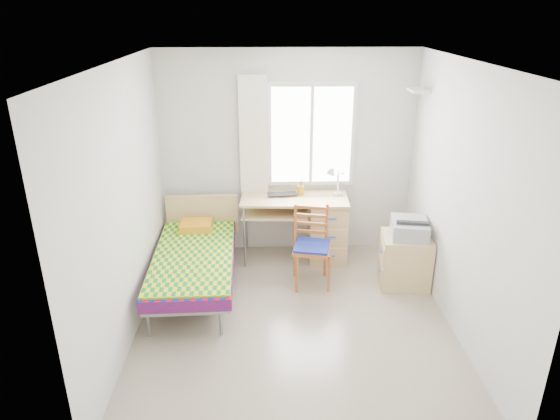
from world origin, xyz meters
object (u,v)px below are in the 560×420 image
object	(u,v)px
bed	(195,257)
chair	(312,241)
printer	(409,228)
cabinet	(405,260)
desk	(322,225)

from	to	relation	value
bed	chair	bearing A→B (deg)	2.10
chair	printer	size ratio (longest dim) A/B	1.83
bed	printer	bearing A→B (deg)	-1.01
chair	cabinet	bearing A→B (deg)	8.29
desk	chair	distance (m)	0.67
bed	printer	xyz separation A→B (m)	(2.45, 0.04, 0.31)
desk	cabinet	size ratio (longest dim) A/B	2.20
cabinet	desk	bearing A→B (deg)	148.10
bed	desk	bearing A→B (deg)	23.75
desk	chair	world-z (taller)	chair
bed	cabinet	xyz separation A→B (m)	(2.43, 0.03, -0.10)
desk	printer	bearing A→B (deg)	-34.53
chair	printer	xyz separation A→B (m)	(1.10, -0.06, 0.18)
bed	cabinet	world-z (taller)	bed
desk	cabinet	distance (m)	1.15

